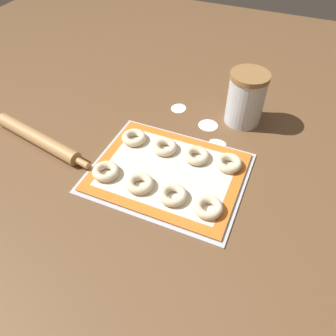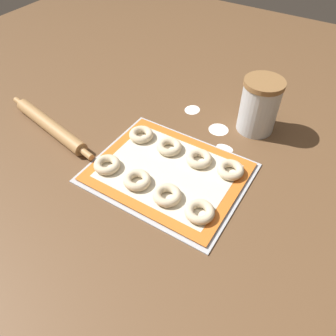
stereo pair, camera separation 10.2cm
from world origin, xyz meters
name	(u,v)px [view 2 (the right image)]	position (x,y,z in m)	size (l,w,h in m)	color
ground_plane	(160,174)	(0.00, 0.00, 0.00)	(2.80, 2.80, 0.00)	brown
baking_tray	(168,172)	(0.02, 0.01, 0.00)	(0.45, 0.36, 0.01)	#B2B5BA
baking_mat	(168,171)	(0.02, 0.01, 0.01)	(0.42, 0.33, 0.00)	orange
bagel_front_far_left	(107,165)	(-0.14, -0.07, 0.02)	(0.08, 0.08, 0.02)	beige
bagel_front_mid_left	(137,180)	(-0.03, -0.07, 0.02)	(0.08, 0.08, 0.02)	beige
bagel_front_mid_right	(167,195)	(0.07, -0.08, 0.02)	(0.08, 0.08, 0.02)	beige
bagel_front_far_right	(200,212)	(0.17, -0.08, 0.02)	(0.08, 0.08, 0.02)	beige
bagel_back_far_left	(141,135)	(-0.13, 0.10, 0.02)	(0.08, 0.08, 0.02)	beige
bagel_back_mid_left	(169,147)	(-0.03, 0.09, 0.02)	(0.08, 0.08, 0.02)	beige
bagel_back_mid_right	(199,159)	(0.08, 0.09, 0.02)	(0.08, 0.08, 0.02)	beige
bagel_back_far_right	(230,170)	(0.18, 0.10, 0.02)	(0.08, 0.08, 0.02)	beige
flour_canister	(259,106)	(0.16, 0.35, 0.09)	(0.13, 0.13, 0.18)	silver
rolling_pin	(50,126)	(-0.42, -0.03, 0.02)	(0.44, 0.11, 0.04)	#AD7F4C
flour_patch_near	(225,148)	(0.11, 0.20, 0.00)	(0.06, 0.03, 0.00)	white
flour_patch_far	(192,110)	(-0.07, 0.33, 0.00)	(0.05, 0.06, 0.00)	white
flour_patch_side	(219,129)	(0.06, 0.28, 0.00)	(0.07, 0.07, 0.00)	white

